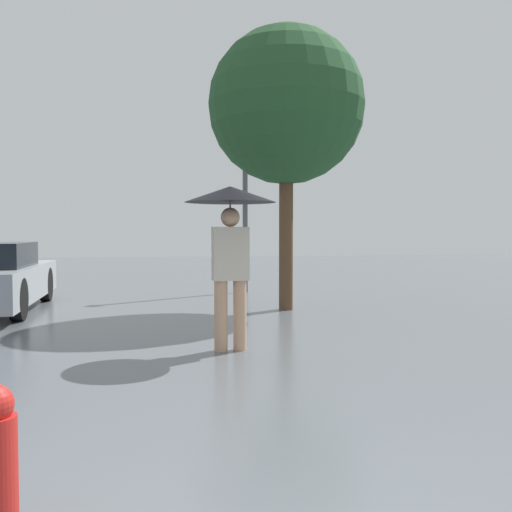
# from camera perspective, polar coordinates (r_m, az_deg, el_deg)

# --- Properties ---
(pedestrian) EXTENTS (1.06, 1.06, 1.90)m
(pedestrian) POSITION_cam_1_polar(r_m,az_deg,el_deg) (6.58, -2.59, 3.48)
(pedestrian) COLOR tan
(pedestrian) RESTS_ON ground_plane
(tree) EXTENTS (2.74, 2.74, 4.95)m
(tree) POSITION_cam_1_polar(r_m,az_deg,el_deg) (10.30, 3.05, 14.69)
(tree) COLOR brown
(tree) RESTS_ON ground_plane
(street_lamp) EXTENTS (0.29, 0.29, 4.51)m
(street_lamp) POSITION_cam_1_polar(r_m,az_deg,el_deg) (13.09, -1.09, 8.45)
(street_lamp) COLOR #515456
(street_lamp) RESTS_ON ground_plane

